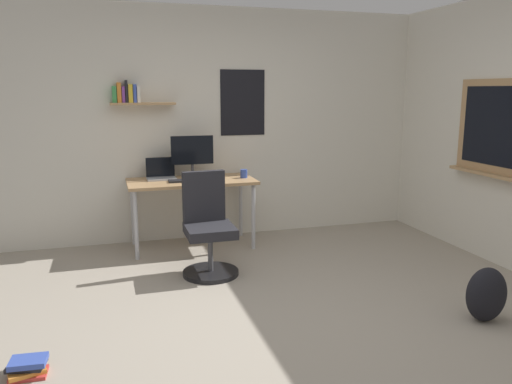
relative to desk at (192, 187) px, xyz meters
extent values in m
plane|color=#9E9384|center=(0.38, -2.04, -0.67)|extent=(5.20, 5.20, 0.00)
cube|color=silver|center=(0.38, 0.41, 0.63)|extent=(5.00, 0.10, 2.60)
cube|color=tan|center=(-0.46, 0.26, 0.88)|extent=(0.68, 0.20, 0.02)
cube|color=black|center=(0.67, 0.35, 0.88)|extent=(0.52, 0.01, 0.74)
cube|color=#3D934C|center=(-0.75, 0.28, 0.98)|extent=(0.04, 0.14, 0.17)
cube|color=orange|center=(-0.70, 0.28, 1.00)|extent=(0.04, 0.14, 0.21)
cube|color=#7A3D99|center=(-0.65, 0.28, 0.98)|extent=(0.03, 0.14, 0.17)
cube|color=black|center=(-0.62, 0.28, 1.01)|extent=(0.02, 0.14, 0.23)
cube|color=gold|center=(-0.58, 0.28, 0.99)|extent=(0.04, 0.14, 0.19)
cube|color=#3851B2|center=(-0.54, 0.28, 0.99)|extent=(0.03, 0.14, 0.19)
cube|color=silver|center=(-0.50, 0.28, 0.98)|extent=(0.03, 0.14, 0.17)
cube|color=tan|center=(2.77, -1.32, 0.68)|extent=(0.04, 1.10, 0.90)
cube|color=black|center=(2.75, -1.32, 0.68)|extent=(0.01, 0.94, 0.76)
cube|color=tan|center=(2.72, -1.32, 0.22)|extent=(0.12, 1.10, 0.03)
cube|color=tan|center=(0.00, 0.00, 0.06)|extent=(1.35, 0.66, 0.03)
cylinder|color=#B7B7BC|center=(-0.62, -0.27, -0.31)|extent=(0.04, 0.04, 0.71)
cylinder|color=#B7B7BC|center=(0.62, -0.27, -0.31)|extent=(0.04, 0.04, 0.71)
cylinder|color=#B7B7BC|center=(-0.62, 0.27, -0.31)|extent=(0.04, 0.04, 0.71)
cylinder|color=#B7B7BC|center=(0.62, 0.27, -0.31)|extent=(0.04, 0.04, 0.71)
cylinder|color=black|center=(0.01, -0.91, -0.65)|extent=(0.52, 0.52, 0.04)
cylinder|color=#4C4C51|center=(0.01, -0.91, -0.46)|extent=(0.05, 0.05, 0.34)
cube|color=#232328|center=(0.01, -0.91, -0.24)|extent=(0.44, 0.44, 0.09)
cube|color=#232328|center=(0.00, -0.71, 0.04)|extent=(0.40, 0.10, 0.48)
cube|color=#ADAFB5|center=(-0.30, 0.11, 0.09)|extent=(0.31, 0.21, 0.02)
cube|color=black|center=(-0.30, 0.21, 0.20)|extent=(0.31, 0.01, 0.21)
cylinder|color=#38383D|center=(0.03, 0.11, 0.08)|extent=(0.17, 0.17, 0.01)
cylinder|color=#38383D|center=(0.03, 0.11, 0.16)|extent=(0.03, 0.03, 0.14)
cube|color=black|center=(0.03, 0.10, 0.39)|extent=(0.46, 0.02, 0.31)
cube|color=black|center=(-0.07, -0.08, 0.09)|extent=(0.37, 0.13, 0.02)
ellipsoid|color=#262628|center=(0.21, -0.08, 0.09)|extent=(0.10, 0.06, 0.03)
cylinder|color=#334CA5|center=(0.58, -0.03, 0.12)|extent=(0.08, 0.08, 0.09)
ellipsoid|color=black|center=(1.78, -2.44, -0.46)|extent=(0.32, 0.22, 0.41)
cube|color=#C63833|center=(-1.38, -2.28, -0.66)|extent=(0.22, 0.16, 0.02)
cube|color=orange|center=(-1.39, -2.28, -0.63)|extent=(0.24, 0.20, 0.03)
cube|color=black|center=(-1.40, -2.26, -0.61)|extent=(0.24, 0.19, 0.03)
cube|color=#3851B2|center=(-1.38, -2.27, -0.58)|extent=(0.22, 0.17, 0.03)
camera|label=1|loc=(-0.86, -5.32, 1.02)|focal=35.49mm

